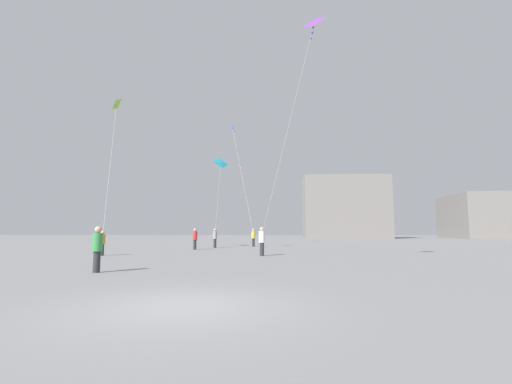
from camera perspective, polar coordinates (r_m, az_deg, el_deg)
The scene contains 13 objects.
ground_plane at distance 7.86m, azimuth -11.73°, elevation -17.59°, with size 300.00×300.00×0.00m, color slate.
person_in_yellow at distance 36.81m, azimuth -0.42°, elevation -7.23°, with size 0.40×0.40×1.83m.
person_in_green at distance 14.91m, azimuth -24.18°, elevation -8.09°, with size 0.38×0.38×1.75m.
person_in_red at distance 31.15m, azimuth -9.81°, elevation -7.30°, with size 0.40×0.40×1.82m.
person_in_orange at distance 25.12m, azimuth -23.51°, elevation -7.39°, with size 0.35×0.35×1.60m.
person_in_grey at distance 34.16m, azimuth -6.62°, elevation -7.24°, with size 0.40×0.40×1.84m.
person_in_white at distance 22.89m, azimuth 0.95°, elevation -7.73°, with size 0.40×0.40×1.83m.
kite_cyan_delta at distance 33.17m, azimuth -5.71°, elevation 4.54°, with size 1.38×2.19×7.00m.
kite_violet_delta at distance 19.79m, azimuth 8.91°, elevation 23.98°, with size 3.48×6.54×10.95m.
kite_cobalt_diamond at distance 47.57m, azimuth -3.85°, elevation 10.36°, with size 4.12×9.21×14.60m.
kite_lime_delta at distance 33.20m, azimuth -21.62°, elevation 12.72°, with size 2.99×6.79×11.49m.
building_left_hall at distance 84.62m, azimuth 14.18°, elevation -2.42°, with size 19.16×9.21×14.22m.
building_centre_hall at distance 99.57m, azimuth 34.83°, elevation -3.24°, with size 23.15×18.02×10.05m.
Camera 1 is at (2.04, -7.43, 1.54)m, focal length 24.83 mm.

